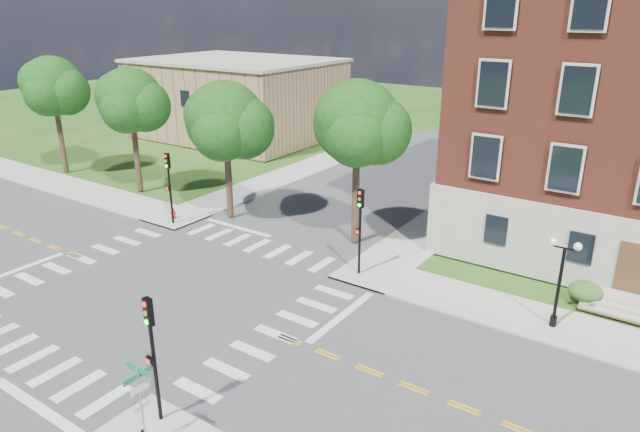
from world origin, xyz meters
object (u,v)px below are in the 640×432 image
Objects in this scene: traffic_signal_se at (152,344)px; twin_lamp_west at (560,278)px; traffic_signal_nw at (169,179)px; street_sign_pole at (140,391)px; fire_hydrant at (173,214)px; traffic_signal_ne at (360,221)px.

twin_lamp_west is (9.90, 14.33, -0.66)m from traffic_signal_se.
traffic_signal_nw is 24.33m from twin_lamp_west.
street_sign_pole is at bearing -60.82° from traffic_signal_se.
fire_hydrant is at bearing -179.59° from twin_lamp_west.
street_sign_pole is (0.63, -1.14, -0.88)m from traffic_signal_se.
traffic_signal_ne is 14.24m from traffic_signal_nw.
twin_lamp_west is (10.08, 0.33, -0.66)m from traffic_signal_ne.
traffic_signal_ne is 10.11m from twin_lamp_west.
traffic_signal_se is 1.13× the size of twin_lamp_west.
street_sign_pole is at bearing -86.93° from traffic_signal_ne.
traffic_signal_ne reaches higher than twin_lamp_west.
street_sign_pole reaches higher than fire_hydrant.
street_sign_pole is 4.13× the size of fire_hydrant.
fire_hydrant is at bearing 135.14° from traffic_signal_nw.
traffic_signal_ne is 6.40× the size of fire_hydrant.
traffic_signal_se is at bearing -43.25° from traffic_signal_nw.
traffic_signal_se reaches higher than street_sign_pole.
traffic_signal_se is 14.00m from traffic_signal_ne.
traffic_signal_ne is at bearing 90.73° from traffic_signal_se.
street_sign_pole is (-9.27, -15.47, -0.21)m from twin_lamp_west.
traffic_signal_ne is at bearing 93.07° from street_sign_pole.
street_sign_pole is 21.95m from fire_hydrant.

